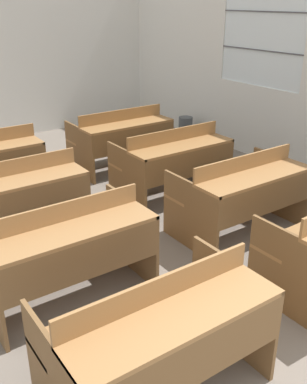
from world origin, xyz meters
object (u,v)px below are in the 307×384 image
bench_third_left (15,196)px  bench_third_right (173,160)px  bench_second_right (242,191)px  bench_back_right (121,136)px  bench_second_left (66,246)px  bench_front_left (159,331)px  wastepaper_bin (185,128)px

bench_third_left → bench_third_right: same height
bench_second_right → bench_third_right: 1.13m
bench_third_left → bench_back_right: 2.20m
bench_second_left → bench_second_right: bearing=-0.1°
bench_front_left → bench_second_right: (1.85, 1.18, 0.00)m
bench_third_right → wastepaper_bin: bench_third_right is taller
bench_second_right → bench_third_right: size_ratio=1.00×
bench_back_right → wastepaper_bin: (1.61, 0.59, -0.27)m
bench_third_left → bench_back_right: size_ratio=1.00×
bench_front_left → wastepaper_bin: 5.34m
bench_second_left → bench_second_right: 1.88m
bench_second_right → wastepaper_bin: size_ratio=3.43×
bench_second_left → bench_back_right: bearing=50.5°
bench_front_left → bench_back_right: size_ratio=1.00×
bench_third_left → wastepaper_bin: (3.49, 1.73, -0.27)m
bench_second_left → bench_third_left: same height
bench_front_left → bench_second_right: 2.19m
bench_second_left → bench_third_right: bearing=30.8°
bench_front_left → bench_second_left: same height
bench_third_left → bench_back_right: (1.88, 1.14, 0.00)m
bench_front_left → bench_second_right: size_ratio=1.00×
bench_front_left → bench_second_left: 1.18m
bench_third_right → bench_second_right: bearing=-90.4°
bench_second_right → bench_third_left: size_ratio=1.00×
bench_second_left → bench_second_right: size_ratio=1.00×
bench_second_left → bench_third_right: size_ratio=1.00×
bench_front_left → bench_second_left: (-0.03, 1.18, 0.00)m
bench_front_left → bench_third_left: size_ratio=1.00×
bench_second_right → wastepaper_bin: bearing=60.7°
bench_back_right → bench_second_right: bearing=-90.2°
bench_third_left → wastepaper_bin: bench_third_left is taller
bench_second_left → bench_third_left: 1.15m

